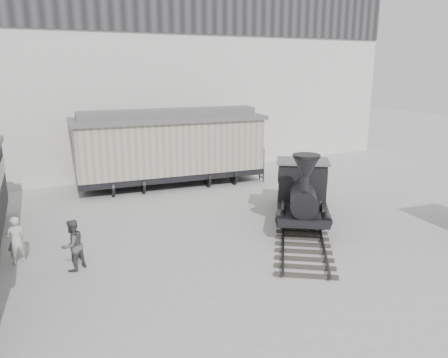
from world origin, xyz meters
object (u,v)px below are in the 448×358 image
locomotive (302,195)px  visitor_b (73,245)px  visitor_a (16,240)px  boxcar (170,146)px

locomotive → visitor_b: bearing=-143.2°
locomotive → visitor_a: locomotive is taller
visitor_b → locomotive: bearing=149.3°
locomotive → visitor_a: 10.57m
visitor_a → visitor_b: visitor_b is taller
locomotive → visitor_b: locomotive is taller
boxcar → visitor_b: (-6.31, -8.11, -1.31)m
boxcar → locomotive: bearing=-64.9°
boxcar → visitor_a: (-7.85, -6.80, -1.34)m
locomotive → visitor_a: size_ratio=5.26×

